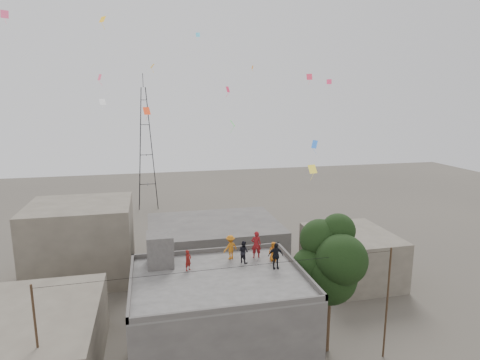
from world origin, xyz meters
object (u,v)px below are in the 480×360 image
object	(u,v)px
stair_head_box	(160,250)
person_dark_adult	(276,256)
tree	(331,262)
transmission_tower	(146,148)
person_red_adult	(256,245)

from	to	relation	value
stair_head_box	person_dark_adult	size ratio (longest dim) A/B	1.23
tree	person_dark_adult	xyz separation A→B (m)	(-3.75, -0.10, 0.81)
transmission_tower	person_dark_adult	size ratio (longest dim) A/B	12.34
person_red_adult	person_dark_adult	size ratio (longest dim) A/B	1.10
person_red_adult	stair_head_box	bearing A→B (deg)	6.43
stair_head_box	transmission_tower	xyz separation A→B (m)	(-0.80, 37.40, 1.97)
person_dark_adult	person_red_adult	bearing A→B (deg)	114.04
tree	transmission_tower	xyz separation A→B (m)	(-11.37, 39.40, 2.97)
tree	person_dark_adult	bearing A→B (deg)	-178.41
stair_head_box	tree	bearing A→B (deg)	-10.74
tree	person_red_adult	xyz separation A→B (m)	(-4.45, 1.82, 0.89)
stair_head_box	tree	distance (m)	10.80
tree	transmission_tower	distance (m)	41.12
transmission_tower	person_red_adult	distance (m)	38.27
tree	transmission_tower	bearing A→B (deg)	106.09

